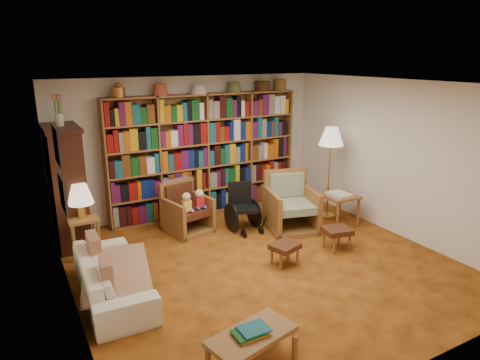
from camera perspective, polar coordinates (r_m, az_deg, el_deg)
floor at (r=6.21m, az=3.00°, el=-11.00°), size 5.00×5.00×0.00m
ceiling at (r=5.53m, az=3.39°, el=12.67°), size 5.00×5.00×0.00m
wall_back at (r=7.92m, az=-6.44°, el=4.55°), size 5.00×0.00×5.00m
wall_front at (r=3.99m, az=22.73°, el=-8.66°), size 5.00×0.00×5.00m
wall_left at (r=4.96m, az=-22.21°, el=-3.74°), size 0.00×5.00×5.00m
wall_right at (r=7.35m, az=20.00°, el=2.75°), size 0.00×5.00×5.00m
bookshelf at (r=7.86m, az=-4.59°, el=3.92°), size 3.60×0.30×2.42m
curio_cabinet at (r=6.97m, az=-22.07°, el=-0.68°), size 0.50×0.95×2.40m
framed_pictures at (r=5.15m, az=-22.84°, el=1.26°), size 0.03×0.52×0.97m
sofa at (r=5.55m, az=-16.63°, el=-12.17°), size 1.82×0.76×0.53m
sofa_throw at (r=5.55m, az=-16.15°, el=-11.74°), size 1.05×1.57×0.04m
cushion_left at (r=5.76m, az=-18.84°, el=-9.22°), size 0.14×0.41×0.41m
cushion_right at (r=5.14m, az=-17.36°, el=-12.30°), size 0.16×0.40×0.39m
side_table_lamp at (r=6.66m, az=-20.13°, el=-5.93°), size 0.42×0.42×0.59m
table_lamp at (r=6.50m, az=-20.55°, el=-1.92°), size 0.37×0.37×0.50m
armchair_leather at (r=7.24m, az=-7.25°, el=-4.04°), size 0.81×0.83×0.84m
armchair_sage at (r=7.31m, az=6.46°, el=-3.62°), size 0.98×0.99×0.97m
wheelchair at (r=7.19m, az=0.43°, el=-3.84°), size 0.51×0.65×0.81m
floor_lamp at (r=7.68m, az=12.07°, el=5.22°), size 0.44×0.44×1.65m
side_table_papers at (r=7.60m, az=13.13°, el=-2.51°), size 0.57×0.57×0.56m
footstool_a at (r=6.08m, az=6.01°, el=-8.98°), size 0.46×0.42×0.32m
footstool_b at (r=6.67m, az=12.82°, el=-6.77°), size 0.46×0.42×0.34m
coffee_table at (r=4.29m, az=1.58°, el=-20.28°), size 0.93×0.61×0.39m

